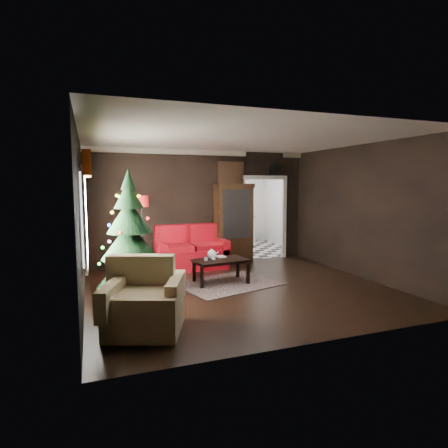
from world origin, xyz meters
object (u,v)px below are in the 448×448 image
object	(u,v)px
kitchen_table	(236,239)
wall_clock	(274,169)
coffee_table	(221,271)
teapot	(212,254)
loveseat	(191,247)
floor_lamp	(143,237)
curio_cabinet	(233,225)
armchair	(145,298)
christmas_tree	(130,237)

from	to	relation	value
kitchen_table	wall_clock	bearing A→B (deg)	-66.25
coffee_table	teapot	xyz separation A→B (m)	(-0.14, 0.14, 0.33)
loveseat	floor_lamp	distance (m)	1.24
kitchen_table	loveseat	bearing A→B (deg)	-137.49
curio_cabinet	wall_clock	xyz separation A→B (m)	(1.20, 0.18, 1.43)
floor_lamp	kitchen_table	xyz separation A→B (m)	(2.96, 1.95, -0.45)
coffee_table	wall_clock	bearing A→B (deg)	41.23
armchair	kitchen_table	bearing A→B (deg)	77.22
coffee_table	wall_clock	distance (m)	3.56
christmas_tree	armchair	distance (m)	1.79
loveseat	christmas_tree	size ratio (longest dim) A/B	0.76
loveseat	wall_clock	xyz separation A→B (m)	(2.35, 0.40, 1.88)
armchair	floor_lamp	bearing A→B (deg)	103.43
christmas_tree	teapot	xyz separation A→B (m)	(1.64, 0.40, -0.48)
floor_lamp	teapot	distance (m)	1.63
curio_cabinet	kitchen_table	bearing A→B (deg)	65.56
loveseat	kitchen_table	size ratio (longest dim) A/B	2.27
floor_lamp	kitchen_table	bearing A→B (deg)	33.33
floor_lamp	wall_clock	xyz separation A→B (m)	(3.51, 0.70, 1.55)
wall_clock	christmas_tree	bearing A→B (deg)	-151.42
coffee_table	loveseat	bearing A→B (deg)	97.94
teapot	kitchen_table	bearing A→B (deg)	59.88
christmas_tree	teapot	bearing A→B (deg)	13.62
teapot	armchair	bearing A→B (deg)	-127.90
wall_clock	kitchen_table	xyz separation A→B (m)	(-0.55, 1.25, -2.00)
floor_lamp	wall_clock	world-z (taller)	wall_clock
coffee_table	wall_clock	world-z (taller)	wall_clock
curio_cabinet	armchair	xyz separation A→B (m)	(-2.71, -3.65, -0.49)
floor_lamp	teapot	size ratio (longest dim) A/B	8.96
curio_cabinet	loveseat	bearing A→B (deg)	-169.17
armchair	wall_clock	size ratio (longest dim) A/B	3.18
armchair	coffee_table	size ratio (longest dim) A/B	0.98
loveseat	wall_clock	size ratio (longest dim) A/B	5.31
loveseat	kitchen_table	bearing A→B (deg)	42.51
christmas_tree	kitchen_table	size ratio (longest dim) A/B	2.99
armchair	wall_clock	world-z (taller)	wall_clock
floor_lamp	coffee_table	bearing A→B (deg)	-40.91
floor_lamp	armchair	xyz separation A→B (m)	(-0.40, -3.13, -0.37)
floor_lamp	armchair	world-z (taller)	floor_lamp
teapot	wall_clock	bearing A→B (deg)	37.30
curio_cabinet	floor_lamp	size ratio (longest dim) A/B	1.05
floor_lamp	teapot	bearing A→B (deg)	-40.49
armchair	teapot	bearing A→B (deg)	72.81
christmas_tree	wall_clock	distance (m)	4.66
wall_clock	loveseat	bearing A→B (deg)	-170.34
christmas_tree	teapot	distance (m)	1.75
loveseat	curio_cabinet	size ratio (longest dim) A/B	0.89
loveseat	armchair	distance (m)	3.76
floor_lamp	teapot	world-z (taller)	floor_lamp
coffee_table	wall_clock	xyz separation A→B (m)	(2.14, 1.88, 2.14)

